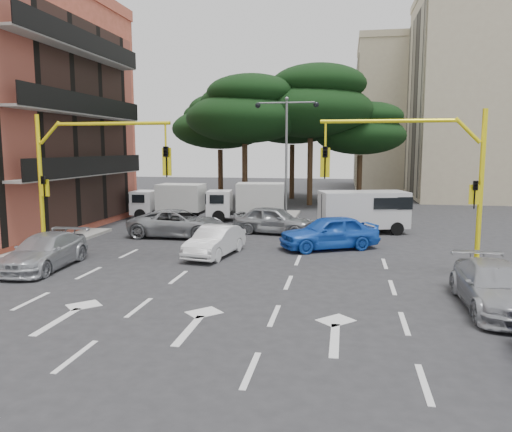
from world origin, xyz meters
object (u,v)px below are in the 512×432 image
at_px(box_truck_b, 247,202).
at_px(car_blue_compact, 329,232).
at_px(street_lamp_center, 286,136).
at_px(box_truck_a, 169,202).
at_px(van_white, 363,212).
at_px(signal_mast_right, 429,169).
at_px(car_silver_cross_b, 274,220).
at_px(car_silver_parked, 495,287).
at_px(car_silver_wagon, 45,251).
at_px(car_white_hatch, 215,241).
at_px(signal_mast_left, 80,167).
at_px(car_silver_cross_a, 179,223).

bearing_deg(box_truck_b, car_blue_compact, -152.53).
height_order(street_lamp_center, box_truck_b, street_lamp_center).
height_order(box_truck_a, box_truck_b, box_truck_b).
bearing_deg(van_white, signal_mast_right, -3.52).
bearing_deg(car_silver_cross_b, signal_mast_right, -128.75).
bearing_deg(car_silver_parked, car_silver_wagon, 171.81).
relative_size(signal_mast_right, car_white_hatch, 1.53).
height_order(signal_mast_right, car_silver_cross_b, signal_mast_right).
height_order(signal_mast_left, car_blue_compact, signal_mast_left).
distance_m(signal_mast_right, box_truck_a, 18.84).
height_order(car_white_hatch, van_white, van_white).
bearing_deg(van_white, box_truck_a, -119.34).
bearing_deg(car_blue_compact, signal_mast_right, 14.50).
bearing_deg(car_silver_cross_a, car_white_hatch, -142.66).
bearing_deg(car_silver_cross_a, box_truck_b, -19.81).
relative_size(signal_mast_left, car_blue_compact, 1.31).
relative_size(signal_mast_right, car_silver_cross_a, 1.16).
relative_size(car_blue_compact, car_silver_cross_a, 0.89).
height_order(car_blue_compact, car_silver_parked, car_blue_compact).
height_order(car_silver_cross_a, box_truck_b, box_truck_b).
relative_size(car_white_hatch, van_white, 0.84).
xyz_separation_m(car_silver_cross_a, box_truck_a, (-2.75, 6.07, 0.45)).
relative_size(signal_mast_right, car_blue_compact, 1.31).
relative_size(car_silver_wagon, box_truck_b, 0.92).
bearing_deg(car_silver_cross_b, car_silver_cross_a, 122.29).
bearing_deg(car_silver_cross_a, signal_mast_right, -116.28).
xyz_separation_m(signal_mast_left, car_silver_cross_a, (2.10, 5.93, -3.17)).
relative_size(car_blue_compact, car_silver_wagon, 1.00).
bearing_deg(box_truck_b, car_silver_cross_b, -158.23).
bearing_deg(car_silver_cross_b, car_silver_parked, -134.51).
height_order(street_lamp_center, car_silver_cross_a, street_lamp_center).
relative_size(car_blue_compact, van_white, 0.98).
xyz_separation_m(signal_mast_left, car_silver_parked, (14.99, -3.79, -3.22)).
bearing_deg(car_white_hatch, street_lamp_center, 91.88).
xyz_separation_m(car_silver_wagon, van_white, (12.42, 10.58, 0.50)).
bearing_deg(van_white, car_white_hatch, -57.40).
bearing_deg(street_lamp_center, van_white, -45.77).
xyz_separation_m(car_white_hatch, van_white, (6.48, 7.27, 0.52)).
height_order(car_silver_cross_b, box_truck_b, box_truck_b).
height_order(signal_mast_left, van_white, signal_mast_left).
xyz_separation_m(car_blue_compact, car_silver_cross_b, (-3.11, 3.68, -0.03)).
xyz_separation_m(signal_mast_left, car_white_hatch, (5.19, 1.74, -3.24)).
distance_m(car_silver_cross_a, car_silver_cross_b, 5.14).
height_order(signal_mast_left, box_truck_a, signal_mast_left).
bearing_deg(box_truck_a, car_blue_compact, -126.43).
relative_size(car_silver_cross_a, box_truck_a, 1.09).
bearing_deg(car_white_hatch, box_truck_b, 103.19).
bearing_deg(car_silver_cross_b, street_lamp_center, 11.23).
bearing_deg(box_truck_a, car_silver_parked, -135.25).
height_order(signal_mast_right, car_silver_cross_a, signal_mast_right).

